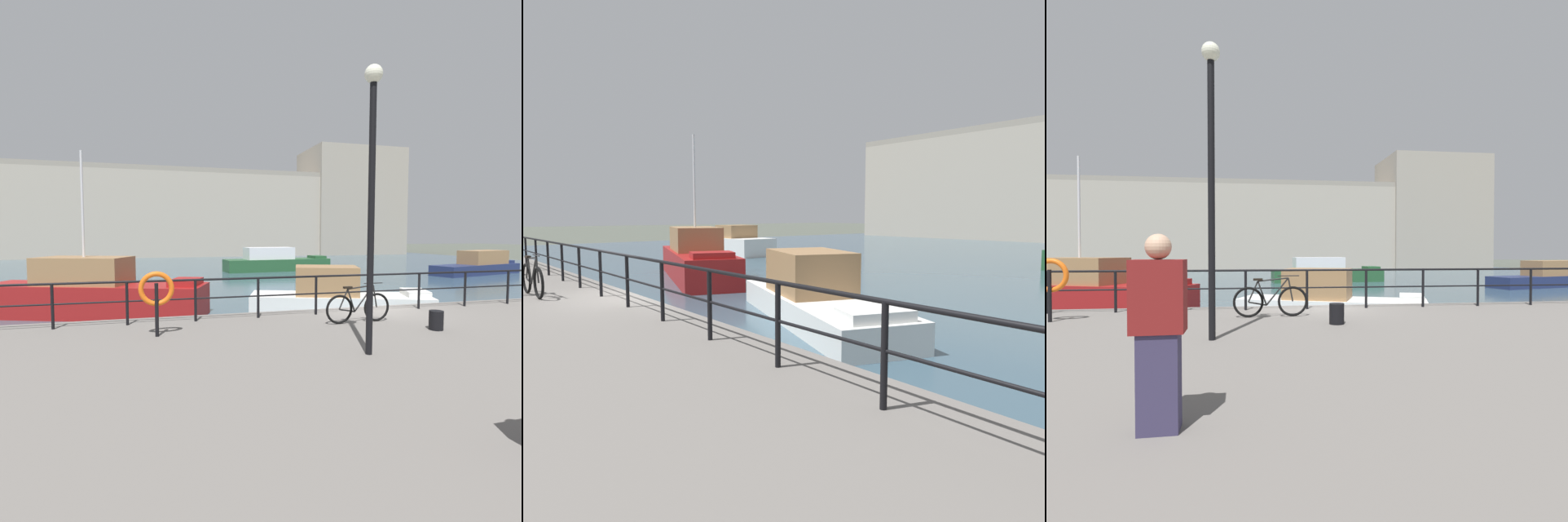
{
  "view_description": "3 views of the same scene",
  "coord_description": "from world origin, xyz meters",
  "views": [
    {
      "loc": [
        -6.19,
        -10.7,
        3.24
      ],
      "look_at": [
        -1.43,
        6.92,
        2.06
      ],
      "focal_mm": 27.24,
      "sensor_mm": 36.0,
      "label": 1
    },
    {
      "loc": [
        10.69,
        -4.27,
        2.94
      ],
      "look_at": [
        -2.1,
        6.13,
        1.33
      ],
      "focal_mm": 32.63,
      "sensor_mm": 36.0,
      "label": 2
    },
    {
      "loc": [
        -1.69,
        -11.61,
        2.61
      ],
      "look_at": [
        0.65,
        6.61,
        2.21
      ],
      "focal_mm": 28.07,
      "sensor_mm": 36.0,
      "label": 3
    }
  ],
  "objects": [
    {
      "name": "quay_lamp_post",
      "position": [
        -2.44,
        -4.37,
        4.31
      ],
      "size": [
        0.32,
        0.32,
        5.14
      ],
      "color": "black",
      "rests_on": "quay_promenade"
    },
    {
      "name": "moored_cabin_cruiser",
      "position": [
        1.24,
        4.54,
        0.69
      ],
      "size": [
        7.74,
        4.6,
        1.92
      ],
      "rotation": [
        0.0,
        0.0,
        -0.36
      ],
      "color": "white",
      "rests_on": "water_basin"
    },
    {
      "name": "ground_plane",
      "position": [
        0.0,
        0.0,
        0.0
      ],
      "size": [
        240.0,
        240.0,
        0.0
      ],
      "primitive_type": "plane",
      "color": "#4C5147"
    },
    {
      "name": "water_basin",
      "position": [
        0.0,
        30.2,
        0.01
      ],
      "size": [
        80.0,
        60.0,
        0.01
      ],
      "primitive_type": "cube",
      "color": "#385160",
      "rests_on": "ground_plane"
    },
    {
      "name": "life_ring_stand",
      "position": [
        -6.16,
        -2.0,
        2.05
      ],
      "size": [
        0.75,
        0.16,
        1.4
      ],
      "color": "black",
      "rests_on": "quay_promenade"
    },
    {
      "name": "mooring_bollard",
      "position": [
        0.04,
        -3.1,
        1.3
      ],
      "size": [
        0.32,
        0.32,
        0.44
      ],
      "primitive_type": "cylinder",
      "color": "black",
      "rests_on": "quay_promenade"
    },
    {
      "name": "moored_harbor_tender",
      "position": [
        -8.55,
        6.23,
        0.93
      ],
      "size": [
        9.07,
        5.15,
        6.57
      ],
      "rotation": [
        0.0,
        0.0,
        -0.35
      ],
      "color": "maroon",
      "rests_on": "water_basin"
    },
    {
      "name": "parked_bicycle",
      "position": [
        -1.33,
        -1.96,
        1.47
      ],
      "size": [
        1.77,
        0.13,
        0.98
      ],
      "rotation": [
        0.0,
        0.0,
        0.04
      ],
      "color": "black",
      "rests_on": "quay_promenade"
    },
    {
      "name": "harbor_building",
      "position": [
        7.09,
        53.1,
        6.96
      ],
      "size": [
        70.29,
        11.28,
        17.88
      ],
      "color": "#A89E8E",
      "rests_on": "ground_plane"
    },
    {
      "name": "moored_blue_motorboat",
      "position": [
        4.49,
        23.71,
        0.84
      ],
      "size": [
        9.83,
        3.21,
        2.15
      ],
      "rotation": [
        0.0,
        0.0,
        0.07
      ],
      "color": "#23512D",
      "rests_on": "water_basin"
    },
    {
      "name": "moored_small_launch",
      "position": [
        20.03,
        16.37,
        0.78
      ],
      "size": [
        9.22,
        4.33,
        1.97
      ],
      "rotation": [
        0.0,
        0.0,
        0.24
      ],
      "color": "navy",
      "rests_on": "water_basin"
    },
    {
      "name": "quay_railing",
      "position": [
        -0.3,
        -0.75,
        1.81
      ],
      "size": [
        19.7,
        0.07,
        1.08
      ],
      "color": "black",
      "rests_on": "quay_promenade"
    }
  ]
}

